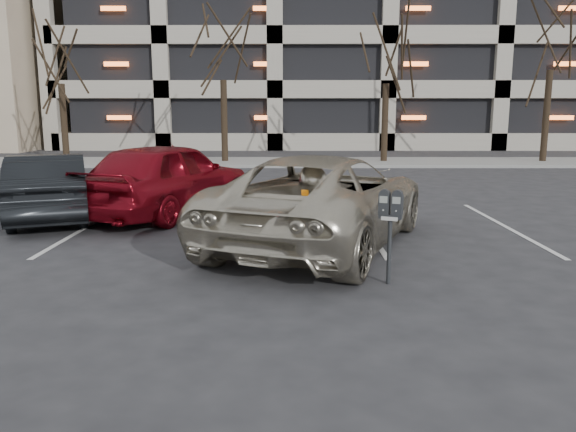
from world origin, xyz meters
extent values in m
plane|color=#28282B|center=(0.00, 0.00, 0.00)|extent=(140.00, 140.00, 0.00)
cube|color=gray|center=(0.00, 16.00, 0.06)|extent=(80.00, 4.00, 0.12)
cube|color=silver|center=(-4.20, 2.30, 0.01)|extent=(0.10, 5.20, 0.00)
cube|color=silver|center=(-1.40, 2.30, 0.01)|extent=(0.10, 5.20, 0.00)
cube|color=silver|center=(1.40, 2.30, 0.01)|extent=(0.10, 5.20, 0.00)
cube|color=silver|center=(4.20, 2.30, 0.01)|extent=(0.10, 5.20, 0.00)
cube|color=black|center=(12.00, 34.00, 9.00)|extent=(49.92, 19.20, 18.00)
cylinder|color=black|center=(-10.00, 16.00, 1.72)|extent=(0.28, 0.28, 3.44)
cylinder|color=black|center=(-3.00, 16.00, 1.80)|extent=(0.28, 0.28, 3.59)
cylinder|color=black|center=(4.00, 16.00, 1.72)|extent=(0.28, 0.28, 3.44)
cylinder|color=black|center=(11.00, 16.00, 2.00)|extent=(0.28, 0.28, 4.01)
cylinder|color=black|center=(1.19, -1.49, 0.45)|extent=(0.06, 0.06, 0.90)
cube|color=black|center=(1.19, -1.49, 0.92)|extent=(0.31, 0.21, 0.06)
cube|color=silver|center=(1.17, -1.54, 0.90)|extent=(0.20, 0.09, 0.05)
cube|color=gray|center=(1.09, -1.51, 1.15)|extent=(0.10, 0.05, 0.09)
cube|color=gray|center=(1.25, -1.58, 1.15)|extent=(0.10, 0.05, 0.09)
imported|color=beige|center=(0.43, 0.78, 0.78)|extent=(4.55, 6.19, 1.56)
cube|color=#DE6704|center=(0.08, -0.20, 1.57)|extent=(0.10, 0.20, 0.01)
imported|color=maroon|center=(-2.85, 3.64, 0.83)|extent=(3.65, 5.24, 1.66)
imported|color=black|center=(-5.30, 3.08, 0.70)|extent=(2.93, 4.48, 1.39)
camera|label=1|loc=(-0.13, -8.76, 2.29)|focal=35.00mm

